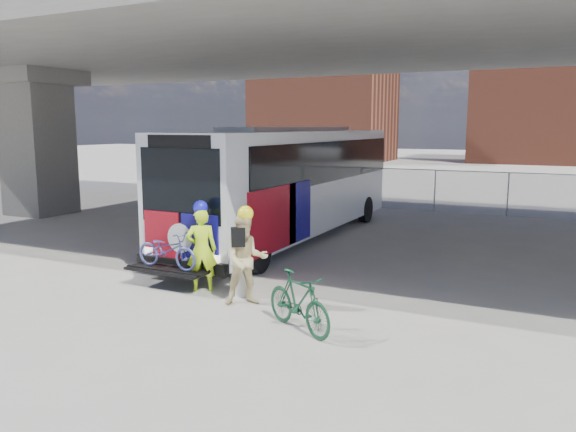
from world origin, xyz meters
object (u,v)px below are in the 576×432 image
Objects in this scene: bike_parked at (299,302)px; cyclist_hivis at (201,247)px; bus at (292,175)px; cyclist_tan at (246,258)px; bollard at (241,272)px.

cyclist_hivis is at bearing 94.82° from bike_parked.
bike_parked is (3.84, -7.69, -1.56)m from bus.
cyclist_hivis is 3.38m from bike_parked.
cyclist_tan reaches higher than cyclist_hivis.
bollard is 0.72m from cyclist_tan.
bollard is 1.12m from cyclist_hivis.
bus is at bearing -116.51° from cyclist_hivis.
bus is at bearing 69.90° from cyclist_tan.
bus reaches higher than cyclist_tan.
bike_parked reaches higher than bollard.
bollard is 2.45m from bike_parked.
cyclist_hivis is (-1.03, -0.00, 0.46)m from bollard.
bus is 6.22× the size of cyclist_hivis.
bike_parked is at bearing -63.47° from bus.
cyclist_hivis is at bearing 125.45° from cyclist_tan.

